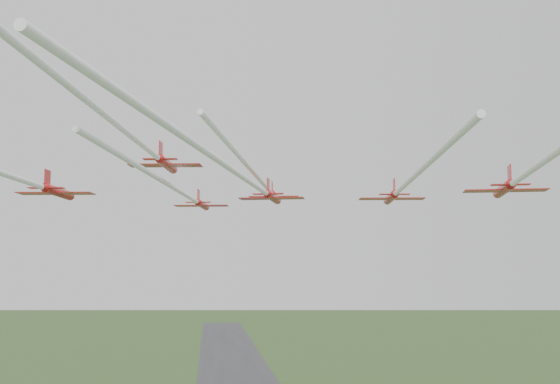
{
  "coord_description": "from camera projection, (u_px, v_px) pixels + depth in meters",
  "views": [
    {
      "loc": [
        -13.83,
        -91.5,
        48.94
      ],
      "look_at": [
        -4.53,
        0.73,
        60.01
      ],
      "focal_mm": 45.0,
      "sensor_mm": 36.0,
      "label": 1
    }
  ],
  "objects": [
    {
      "name": "jet_row2_right",
      "position": [
        405.0,
        185.0,
        86.5
      ],
      "size": [
        12.32,
        58.75,
        2.78
      ],
      "rotation": [
        0.0,
        0.0,
        -0.14
      ],
      "color": "red"
    },
    {
      "name": "jet_row3_right",
      "position": [
        533.0,
        169.0,
        69.26
      ],
      "size": [
        19.86,
        65.26,
        2.95
      ],
      "rotation": [
        0.0,
        0.0,
        -0.25
      ],
      "color": "red"
    },
    {
      "name": "jet_row3_left",
      "position": [
        13.0,
        177.0,
        73.49
      ],
      "size": [
        11.72,
        57.77,
        2.79
      ],
      "rotation": [
        0.0,
        0.0,
        -0.13
      ],
      "color": "red"
    },
    {
      "name": "jet_row3_mid",
      "position": [
        242.0,
        176.0,
        67.35
      ],
      "size": [
        19.04,
        63.6,
        2.36
      ],
      "rotation": [
        0.0,
        0.0,
        -0.25
      ],
      "color": "red"
    },
    {
      "name": "jet_lead",
      "position": [
        261.0,
        181.0,
        94.43
      ],
      "size": [
        15.33,
        62.97,
        2.37
      ],
      "rotation": [
        0.0,
        0.0,
        -0.19
      ],
      "color": "red"
    },
    {
      "name": "jet_row2_left",
      "position": [
        181.0,
        192.0,
        86.88
      ],
      "size": [
        12.5,
        58.54,
        2.34
      ],
      "rotation": [
        0.0,
        0.0,
        -0.16
      ],
      "color": "red"
    },
    {
      "name": "jet_row4_left",
      "position": [
        121.0,
        127.0,
        58.08
      ],
      "size": [
        12.74,
        67.98,
        2.4
      ],
      "rotation": [
        0.0,
        0.0,
        -0.13
      ],
      "color": "red"
    }
  ]
}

